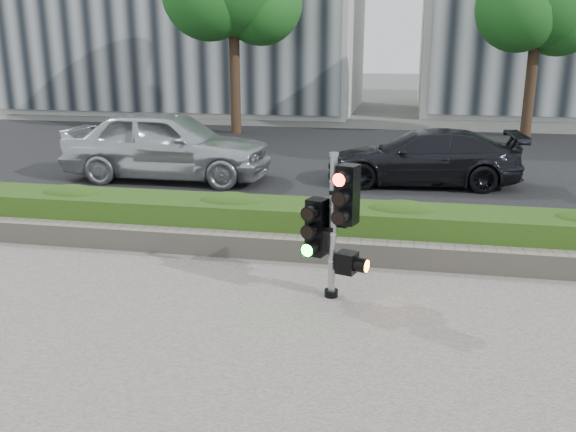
{
  "coord_description": "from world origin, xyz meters",
  "views": [
    {
      "loc": [
        1.5,
        -6.55,
        3.15
      ],
      "look_at": [
        0.1,
        0.6,
        1.07
      ],
      "focal_mm": 38.0,
      "sensor_mm": 36.0,
      "label": 1
    }
  ],
  "objects": [
    {
      "name": "car_dark",
      "position": [
        1.89,
        7.41,
        0.64
      ],
      "size": [
        4.4,
        2.01,
        1.25
      ],
      "primitive_type": "imported",
      "rotation": [
        0.0,
        0.0,
        -1.51
      ],
      "color": "black",
      "rests_on": "road"
    },
    {
      "name": "traffic_signal",
      "position": [
        0.7,
        0.63,
        1.05
      ],
      "size": [
        0.68,
        0.56,
        1.85
      ],
      "rotation": [
        0.0,
        0.0,
        -0.32
      ],
      "color": "black",
      "rests_on": "sidewalk"
    },
    {
      "name": "tree_right",
      "position": [
        5.48,
        15.55,
        4.48
      ],
      "size": [
        4.1,
        3.58,
        6.53
      ],
      "color": "black",
      "rests_on": "ground"
    },
    {
      "name": "road",
      "position": [
        0.0,
        10.0,
        0.01
      ],
      "size": [
        60.0,
        13.0,
        0.02
      ],
      "primitive_type": "cube",
      "color": "black",
      "rests_on": "ground"
    },
    {
      "name": "curb",
      "position": [
        0.0,
        3.15,
        0.06
      ],
      "size": [
        60.0,
        0.25,
        0.12
      ],
      "primitive_type": "cube",
      "color": "gray",
      "rests_on": "ground"
    },
    {
      "name": "stone_wall",
      "position": [
        0.0,
        1.9,
        0.2
      ],
      "size": [
        12.0,
        0.32,
        0.34
      ],
      "primitive_type": "cube",
      "color": "gray",
      "rests_on": "sidewalk"
    },
    {
      "name": "hedge",
      "position": [
        0.0,
        2.55,
        0.37
      ],
      "size": [
        12.0,
        1.0,
        0.68
      ],
      "primitive_type": "cube",
      "color": "#507624",
      "rests_on": "sidewalk"
    },
    {
      "name": "car_silver",
      "position": [
        -3.98,
        6.82,
        0.85
      ],
      "size": [
        4.86,
        1.97,
        1.65
      ],
      "primitive_type": "imported",
      "rotation": [
        0.0,
        0.0,
        1.57
      ],
      "color": "silver",
      "rests_on": "road"
    },
    {
      "name": "ground",
      "position": [
        0.0,
        0.0,
        0.0
      ],
      "size": [
        120.0,
        120.0,
        0.0
      ],
      "primitive_type": "plane",
      "color": "#51514C",
      "rests_on": "ground"
    }
  ]
}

